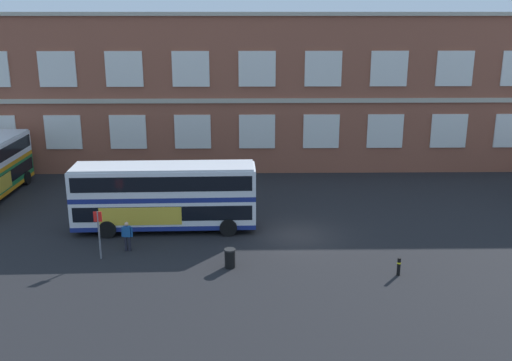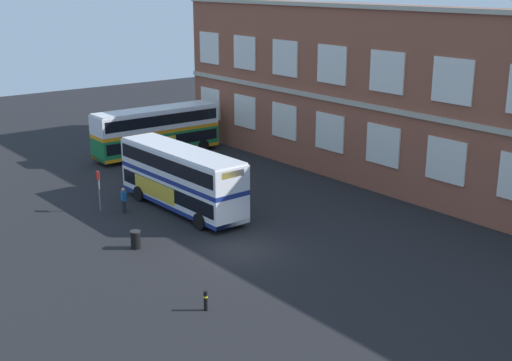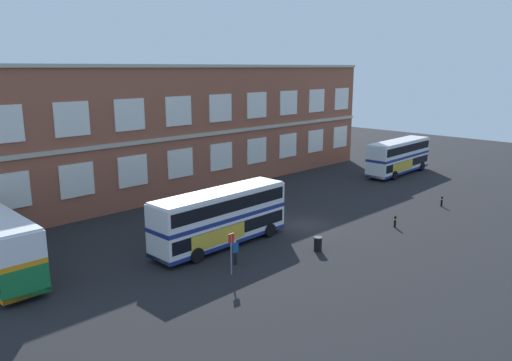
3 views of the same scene
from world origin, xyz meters
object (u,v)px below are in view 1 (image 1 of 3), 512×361
waiting_passenger (127,235)px  station_litter_bin (230,258)px  bus_stand_flag (99,230)px  safety_bollard_west (399,266)px  double_decker_middle (165,196)px

waiting_passenger → station_litter_bin: bearing=-21.8°
bus_stand_flag → safety_bollard_west: bearing=-8.5°
waiting_passenger → station_litter_bin: size_ratio=1.65×
double_decker_middle → station_litter_bin: (4.09, -5.64, -1.63)m
double_decker_middle → station_litter_bin: double_decker_middle is taller
double_decker_middle → waiting_passenger: double_decker_middle is taller
waiting_passenger → station_litter_bin: (5.78, -2.31, -0.41)m
bus_stand_flag → station_litter_bin: bus_stand_flag is taller
bus_stand_flag → waiting_passenger: bearing=40.4°
waiting_passenger → station_litter_bin: waiting_passenger is taller
double_decker_middle → bus_stand_flag: (-2.95, -4.41, -0.51)m
double_decker_middle → waiting_passenger: size_ratio=6.51×
waiting_passenger → safety_bollard_west: (14.37, -3.41, -0.44)m
station_litter_bin → safety_bollard_west: 8.66m
double_decker_middle → bus_stand_flag: size_ratio=4.10×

